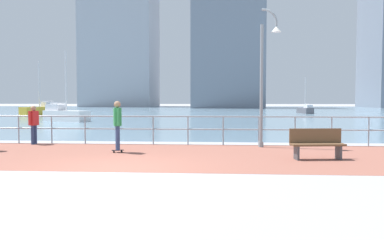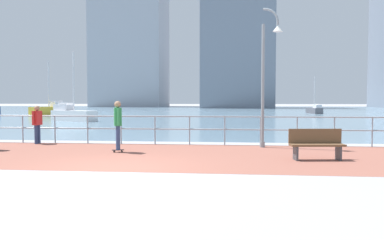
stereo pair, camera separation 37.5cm
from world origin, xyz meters
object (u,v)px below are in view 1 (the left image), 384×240
object	(u,v)px
lamppost	(266,71)
sailboat_gray	(41,110)
park_bench	(317,143)
sailboat_blue	(305,110)
skateboarder	(117,122)
sailboat_white	(65,115)
bystander	(34,122)

from	to	relation	value
lamppost	sailboat_gray	xyz separation A→B (m)	(-22.53, 28.97, -2.26)
park_bench	sailboat_blue	size ratio (longest dim) A/B	0.34
lamppost	skateboarder	world-z (taller)	lamppost
lamppost	park_bench	bearing A→B (deg)	-67.06
skateboarder	sailboat_white	size ratio (longest dim) A/B	0.30
lamppost	sailboat_gray	bearing A→B (deg)	127.87
lamppost	park_bench	xyz separation A→B (m)	(1.21, -2.86, -2.39)
park_bench	sailboat_blue	world-z (taller)	sailboat_blue
bystander	park_bench	world-z (taller)	bystander
lamppost	sailboat_blue	bearing A→B (deg)	75.66
sailboat_gray	sailboat_blue	xyz separation A→B (m)	(31.98, 8.01, -0.15)
skateboarder	sailboat_blue	xyz separation A→B (m)	(14.61, 38.82, -0.60)
bystander	sailboat_gray	world-z (taller)	sailboat_gray
sailboat_white	skateboarder	bearing A→B (deg)	-63.01
sailboat_white	lamppost	bearing A→B (deg)	-48.80
skateboarder	bystander	world-z (taller)	skateboarder
skateboarder	sailboat_blue	world-z (taller)	sailboat_blue
lamppost	sailboat_white	world-z (taller)	sailboat_white
sailboat_white	sailboat_gray	distance (m)	14.67
skateboarder	sailboat_white	distance (m)	20.75
skateboarder	sailboat_gray	distance (m)	35.37
lamppost	sailboat_blue	size ratio (longest dim) A/B	1.08
skateboarder	sailboat_blue	size ratio (longest dim) A/B	0.37
skateboarder	sailboat_blue	distance (m)	41.48
park_bench	lamppost	bearing A→B (deg)	112.94
skateboarder	sailboat_gray	size ratio (longest dim) A/B	0.28
lamppost	sailboat_gray	size ratio (longest dim) A/B	0.82
sailboat_gray	bystander	bearing A→B (deg)	-64.98
lamppost	sailboat_blue	world-z (taller)	lamppost
park_bench	sailboat_white	world-z (taller)	sailboat_white
bystander	sailboat_blue	size ratio (longest dim) A/B	0.32
sailboat_white	sailboat_gray	bearing A→B (deg)	122.84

